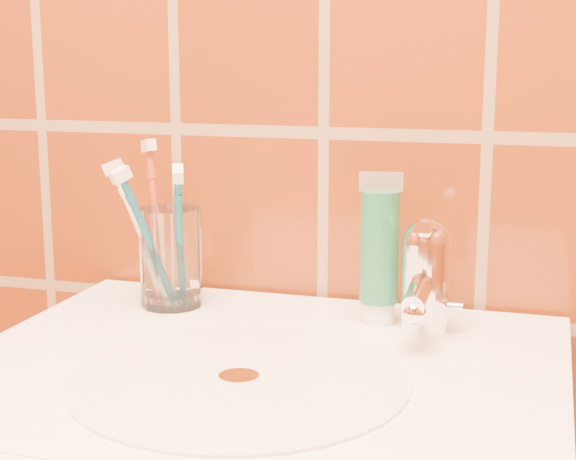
% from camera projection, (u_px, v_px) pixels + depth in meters
% --- Properties ---
extents(glass_tumbler, '(0.08, 0.08, 0.11)m').
position_uv_depth(glass_tumbler, '(171.00, 257.00, 0.99)').
color(glass_tumbler, white).
rests_on(glass_tumbler, pedestal_sink).
extents(toothpaste_tube, '(0.05, 0.04, 0.16)m').
position_uv_depth(toothpaste_tube, '(379.00, 254.00, 0.92)').
color(toothpaste_tube, white).
rests_on(toothpaste_tube, pedestal_sink).
extents(faucet, '(0.05, 0.11, 0.12)m').
position_uv_depth(faucet, '(425.00, 273.00, 0.89)').
color(faucet, white).
rests_on(faucet, pedestal_sink).
extents(toothbrush_0, '(0.10, 0.15, 0.19)m').
position_uv_depth(toothbrush_0, '(179.00, 240.00, 0.96)').
color(toothbrush_0, '#0D5C6F').
rests_on(toothbrush_0, glass_tumbler).
extents(toothbrush_1, '(0.12, 0.10, 0.18)m').
position_uv_depth(toothbrush_1, '(142.00, 236.00, 0.98)').
color(toothbrush_1, white).
rests_on(toothbrush_1, glass_tumbler).
extents(toothbrush_2, '(0.10, 0.10, 0.20)m').
position_uv_depth(toothbrush_2, '(156.00, 224.00, 0.99)').
color(toothbrush_2, '#A33722').
rests_on(toothbrush_2, glass_tumbler).
extents(toothbrush_3, '(0.13, 0.15, 0.19)m').
position_uv_depth(toothbrush_3, '(149.00, 241.00, 0.96)').
color(toothbrush_3, '#0D5A73').
rests_on(toothbrush_3, glass_tumbler).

